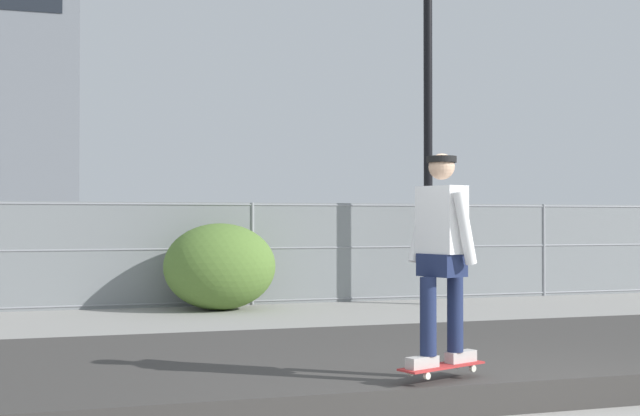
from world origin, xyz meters
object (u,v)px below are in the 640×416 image
(parked_car_mid, at_px, (277,251))
(shrub_left, at_px, (220,267))
(street_lamp, at_px, (428,81))
(skateboard, at_px, (442,367))
(skater, at_px, (442,245))

(parked_car_mid, bearing_deg, shrub_left, -116.41)
(shrub_left, bearing_deg, street_lamp, -2.11)
(street_lamp, height_order, shrub_left, street_lamp)
(skateboard, relative_size, skater, 0.49)
(skater, height_order, parked_car_mid, skater)
(street_lamp, bearing_deg, shrub_left, 177.89)
(street_lamp, distance_m, parked_car_mid, 5.53)
(parked_car_mid, bearing_deg, street_lamp, -65.92)
(skateboard, height_order, shrub_left, shrub_left)
(skateboard, xyz_separation_m, street_lamp, (3.43, 7.89, 3.69))
(skater, xyz_separation_m, street_lamp, (3.43, 7.89, 2.73))
(skateboard, xyz_separation_m, shrub_left, (-0.37, 8.03, 0.37))
(shrub_left, bearing_deg, skateboard, -87.33)
(skateboard, bearing_deg, shrub_left, 92.67)
(skater, distance_m, street_lamp, 9.02)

